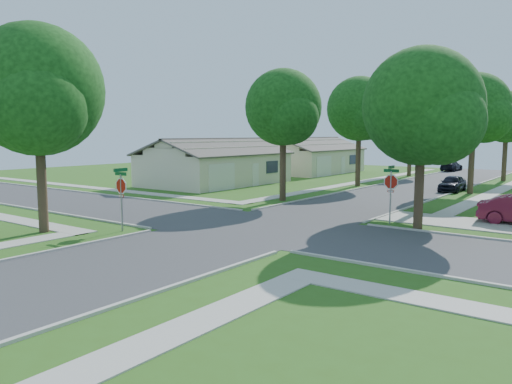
{
  "coord_description": "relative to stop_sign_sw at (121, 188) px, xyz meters",
  "views": [
    {
      "loc": [
        14.14,
        -19.56,
        4.55
      ],
      "look_at": [
        -0.98,
        0.88,
        1.6
      ],
      "focal_mm": 35.0,
      "sensor_mm": 36.0,
      "label": 1
    }
  ],
  "objects": [
    {
      "name": "ground",
      "position": [
        4.7,
        4.7,
        -2.03
      ],
      "size": [
        100.0,
        100.0,
        0.0
      ],
      "primitive_type": "plane",
      "color": "#2E5818",
      "rests_on": "ground"
    },
    {
      "name": "road_ns",
      "position": [
        4.7,
        4.7,
        -2.03
      ],
      "size": [
        7.0,
        100.0,
        0.02
      ],
      "primitive_type": "cube",
      "color": "#333335",
      "rests_on": "ground"
    },
    {
      "name": "sidewalk_ne",
      "position": [
        10.8,
        30.7,
        -2.01
      ],
      "size": [
        1.2,
        40.0,
        0.04
      ],
      "primitive_type": "cube",
      "color": "#9E9B91",
      "rests_on": "ground"
    },
    {
      "name": "sidewalk_nw",
      "position": [
        -1.4,
        30.7,
        -2.01
      ],
      "size": [
        1.2,
        40.0,
        0.04
      ],
      "primitive_type": "cube",
      "color": "#9E9B91",
      "rests_on": "ground"
    },
    {
      "name": "driveway",
      "position": [
        12.6,
        11.8,
        -2.01
      ],
      "size": [
        8.8,
        3.6,
        0.05
      ],
      "primitive_type": "cube",
      "color": "#9E9B91",
      "rests_on": "ground"
    },
    {
      "name": "stop_sign_sw",
      "position": [
        0.0,
        0.0,
        0.0
      ],
      "size": [
        1.05,
        0.8,
        2.98
      ],
      "color": "gray",
      "rests_on": "ground"
    },
    {
      "name": "stop_sign_ne",
      "position": [
        9.4,
        9.4,
        0.0
      ],
      "size": [
        1.05,
        0.8,
        2.98
      ],
      "color": "gray",
      "rests_on": "ground"
    },
    {
      "name": "tree_e_near",
      "position": [
        9.45,
        13.71,
        3.61
      ],
      "size": [
        4.97,
        4.8,
        8.28
      ],
      "color": "#38281C",
      "rests_on": "ground"
    },
    {
      "name": "tree_e_mid",
      "position": [
        9.46,
        25.71,
        4.22
      ],
      "size": [
        5.59,
        5.4,
        9.21
      ],
      "color": "#38281C",
      "rests_on": "ground"
    },
    {
      "name": "tree_e_far",
      "position": [
        9.45,
        38.71,
        3.95
      ],
      "size": [
        5.17,
        5.0,
        8.72
      ],
      "color": "#38281C",
      "rests_on": "ground"
    },
    {
      "name": "tree_w_near",
      "position": [
        0.06,
        13.71,
        4.08
      ],
      "size": [
        5.38,
        5.2,
        8.97
      ],
      "color": "#38281C",
      "rests_on": "ground"
    },
    {
      "name": "tree_w_mid",
      "position": [
        0.06,
        25.71,
        4.46
      ],
      "size": [
        5.8,
        5.6,
        9.56
      ],
      "color": "#38281C",
      "rests_on": "ground"
    },
    {
      "name": "tree_w_far",
      "position": [
        0.05,
        38.71,
        3.48
      ],
      "size": [
        4.76,
        4.6,
        8.04
      ],
      "color": "#38281C",
      "rests_on": "ground"
    },
    {
      "name": "tree_sw_corner",
      "position": [
        -2.74,
        -2.29,
        4.23
      ],
      "size": [
        6.21,
        6.0,
        9.55
      ],
      "color": "#38281C",
      "rests_on": "ground"
    },
    {
      "name": "tree_ne_corner",
      "position": [
        11.06,
        8.91,
        3.56
      ],
      "size": [
        5.8,
        5.6,
        8.66
      ],
      "color": "#38281C",
      "rests_on": "ground"
    },
    {
      "name": "house_nw_near",
      "position": [
        -11.29,
        19.7,
        -0.51
      ],
      "size": [
        8.42,
        13.6,
        4.23
      ],
      "color": "beige",
      "rests_on": "ground"
    },
    {
      "name": "house_nw_far",
      "position": [
        -11.29,
        36.7,
        -0.51
      ],
      "size": [
        8.42,
        13.6,
        4.23
      ],
      "color": "beige",
      "rests_on": "ground"
    },
    {
      "name": "car_curb_east",
      "position": [
        7.9,
        26.31,
        -1.37
      ],
      "size": [
        1.63,
        3.88,
        1.31
      ],
      "primitive_type": "imported",
      "rotation": [
        0.0,
        0.0,
        0.02
      ],
      "color": "black",
      "rests_on": "ground"
    },
    {
      "name": "car_curb_west",
      "position": [
        1.5,
        49.54,
        -1.39
      ],
      "size": [
        1.89,
        4.45,
        1.28
      ],
      "primitive_type": "imported",
      "rotation": [
        0.0,
        0.0,
        3.12
      ],
      "color": "black",
      "rests_on": "ground"
    }
  ]
}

